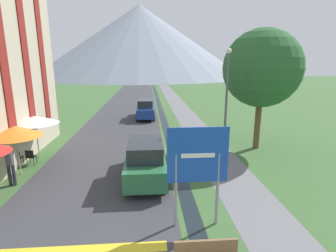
% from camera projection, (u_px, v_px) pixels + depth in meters
% --- Properties ---
extents(ground_plane, '(160.00, 160.00, 0.00)m').
position_uv_depth(ground_plane, '(151.00, 122.00, 23.65)').
color(ground_plane, '#3D6033').
extents(road, '(6.40, 60.00, 0.01)m').
position_uv_depth(road, '(130.00, 105.00, 33.15)').
color(road, '#38383D').
rests_on(road, ground_plane).
extents(footpath, '(2.20, 60.00, 0.01)m').
position_uv_depth(footpath, '(178.00, 104.00, 33.61)').
color(footpath, slate).
rests_on(footpath, ground_plane).
extents(drainage_channel, '(0.60, 60.00, 0.00)m').
position_uv_depth(drainage_channel, '(159.00, 104.00, 33.43)').
color(drainage_channel, black).
rests_on(drainage_channel, ground_plane).
extents(mountain_distant, '(77.84, 77.84, 25.82)m').
position_uv_depth(mountain_distant, '(140.00, 42.00, 97.50)').
color(mountain_distant, gray).
rests_on(mountain_distant, ground_plane).
extents(road_sign, '(1.90, 0.11, 3.29)m').
position_uv_depth(road_sign, '(198.00, 163.00, 8.08)').
color(road_sign, gray).
rests_on(road_sign, ground_plane).
extents(parked_car_near, '(1.84, 4.35, 1.82)m').
position_uv_depth(parked_car_near, '(145.00, 160.00, 11.81)').
color(parked_car_near, '#28663D').
rests_on(parked_car_near, ground_plane).
extents(parked_car_far, '(1.70, 4.49, 1.82)m').
position_uv_depth(parked_car_far, '(145.00, 109.00, 24.94)').
color(parked_car_far, navy).
rests_on(parked_car_far, ground_plane).
extents(cafe_chair_far_right, '(0.40, 0.40, 0.85)m').
position_uv_depth(cafe_chair_far_right, '(30.00, 156.00, 13.42)').
color(cafe_chair_far_right, black).
rests_on(cafe_chair_far_right, ground_plane).
extents(cafe_chair_far_left, '(0.40, 0.40, 0.85)m').
position_uv_depth(cafe_chair_far_left, '(17.00, 157.00, 13.31)').
color(cafe_chair_far_left, black).
rests_on(cafe_chair_far_left, ground_plane).
extents(cafe_umbrella_middle_orange, '(2.36, 2.36, 2.37)m').
position_uv_depth(cafe_umbrella_middle_orange, '(15.00, 131.00, 11.97)').
color(cafe_umbrella_middle_orange, '#B7B2A8').
rests_on(cafe_umbrella_middle_orange, ground_plane).
extents(cafe_umbrella_rear_white, '(2.45, 2.45, 2.37)m').
position_uv_depth(cafe_umbrella_rear_white, '(35.00, 120.00, 14.18)').
color(cafe_umbrella_rear_white, '#B7B2A8').
rests_on(cafe_umbrella_rear_white, ground_plane).
extents(person_standing_terrace, '(0.32, 0.32, 1.82)m').
position_uv_depth(person_standing_terrace, '(10.00, 162.00, 11.10)').
color(person_standing_terrace, '#282833').
rests_on(person_standing_terrace, ground_plane).
extents(streetlamp, '(0.28, 0.28, 5.89)m').
position_uv_depth(streetlamp, '(226.00, 97.00, 13.65)').
color(streetlamp, '#515156').
rests_on(streetlamp, ground_plane).
extents(tree_by_path, '(4.53, 4.53, 7.13)m').
position_uv_depth(tree_by_path, '(262.00, 68.00, 15.20)').
color(tree_by_path, brown).
rests_on(tree_by_path, ground_plane).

